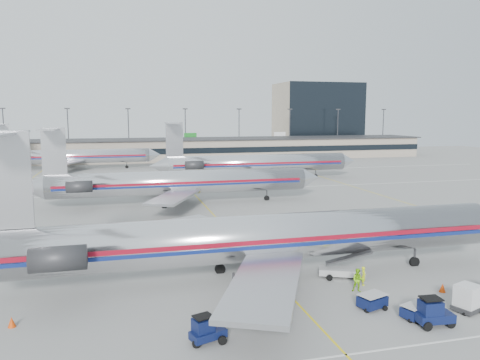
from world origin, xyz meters
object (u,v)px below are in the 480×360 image
object	(u,v)px
jet_second_row	(175,182)
tug_center	(433,313)
belt_loader	(343,270)
jet_foreground	(251,238)
uld_container	(468,298)

from	to	relation	value
jet_second_row	tug_center	xyz separation A→B (m)	(11.02, -44.53, -2.50)
jet_second_row	belt_loader	xyz separation A→B (m)	(9.67, -34.83, -2.76)
jet_foreground	uld_container	world-z (taller)	jet_foreground
jet_second_row	uld_container	xyz separation A→B (m)	(14.79, -43.16, -2.44)
jet_foreground	tug_center	world-z (taller)	jet_foreground
jet_foreground	belt_loader	distance (m)	8.20
tug_center	uld_container	bearing A→B (deg)	24.31
jet_foreground	tug_center	xyz separation A→B (m)	(8.92, -10.73, -2.71)
jet_second_row	tug_center	size ratio (longest dim) A/B	18.31
tug_center	belt_loader	bearing A→B (deg)	102.26
jet_second_row	belt_loader	world-z (taller)	jet_second_row
uld_container	belt_loader	bearing A→B (deg)	101.30
tug_center	uld_container	world-z (taller)	tug_center
belt_loader	uld_container	bearing A→B (deg)	-36.10
jet_foreground	uld_container	xyz separation A→B (m)	(12.69, -9.36, -2.64)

